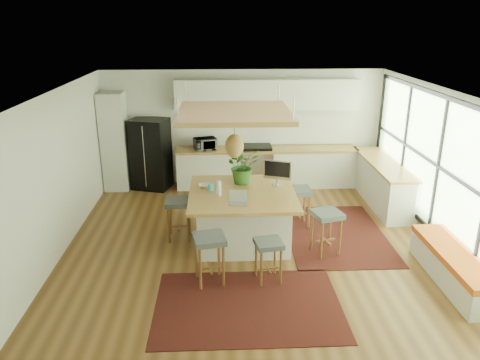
{
  "coord_description": "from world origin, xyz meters",
  "views": [
    {
      "loc": [
        -0.55,
        -7.14,
        3.81
      ],
      "look_at": [
        -0.2,
        0.5,
        1.1
      ],
      "focal_mm": 34.39,
      "sensor_mm": 36.0,
      "label": 1
    }
  ],
  "objects_px": {
    "island": "(242,216)",
    "stool_right_back": "(298,208)",
    "fridge": "(150,150)",
    "stool_near_left": "(210,261)",
    "stool_near_right": "(268,260)",
    "stool_right_front": "(326,234)",
    "island_plant": "(243,169)",
    "laptop": "(238,197)",
    "monitor": "(277,172)",
    "microwave": "(205,143)",
    "stool_left_side": "(179,220)"
  },
  "relations": [
    {
      "from": "island",
      "to": "stool_right_back",
      "type": "relative_size",
      "value": 2.42
    },
    {
      "from": "fridge",
      "to": "stool_near_left",
      "type": "xyz_separation_m",
      "value": [
        1.43,
        -4.22,
        -0.57
      ]
    },
    {
      "from": "fridge",
      "to": "stool_near_right",
      "type": "bearing_deg",
      "value": -44.4
    },
    {
      "from": "stool_right_front",
      "to": "island_plant",
      "type": "bearing_deg",
      "value": 142.62
    },
    {
      "from": "laptop",
      "to": "monitor",
      "type": "xyz_separation_m",
      "value": [
        0.75,
        0.85,
        0.14
      ]
    },
    {
      "from": "stool_near_left",
      "to": "stool_near_right",
      "type": "xyz_separation_m",
      "value": [
        0.88,
        0.0,
        0.0
      ]
    },
    {
      "from": "laptop",
      "to": "island_plant",
      "type": "bearing_deg",
      "value": 87.82
    },
    {
      "from": "stool_near_right",
      "to": "microwave",
      "type": "height_order",
      "value": "microwave"
    },
    {
      "from": "fridge",
      "to": "laptop",
      "type": "height_order",
      "value": "fridge"
    },
    {
      "from": "stool_near_right",
      "to": "stool_right_back",
      "type": "distance_m",
      "value": 2.1
    },
    {
      "from": "stool_left_side",
      "to": "microwave",
      "type": "xyz_separation_m",
      "value": [
        0.42,
        2.66,
        0.74
      ]
    },
    {
      "from": "stool_right_front",
      "to": "laptop",
      "type": "height_order",
      "value": "laptop"
    },
    {
      "from": "stool_left_side",
      "to": "island_plant",
      "type": "distance_m",
      "value": 1.48
    },
    {
      "from": "monitor",
      "to": "microwave",
      "type": "height_order",
      "value": "monitor"
    },
    {
      "from": "stool_near_left",
      "to": "laptop",
      "type": "bearing_deg",
      "value": 61.28
    },
    {
      "from": "stool_right_front",
      "to": "monitor",
      "type": "relative_size",
      "value": 1.49
    },
    {
      "from": "island",
      "to": "laptop",
      "type": "height_order",
      "value": "laptop"
    },
    {
      "from": "stool_right_front",
      "to": "fridge",
      "type": "bearing_deg",
      "value": 134.91
    },
    {
      "from": "laptop",
      "to": "microwave",
      "type": "bearing_deg",
      "value": 105.83
    },
    {
      "from": "island",
      "to": "stool_near_left",
      "type": "relative_size",
      "value": 2.4
    },
    {
      "from": "fridge",
      "to": "island_plant",
      "type": "bearing_deg",
      "value": -32.48
    },
    {
      "from": "stool_left_side",
      "to": "island_plant",
      "type": "relative_size",
      "value": 1.14
    },
    {
      "from": "stool_near_right",
      "to": "island_plant",
      "type": "distance_m",
      "value": 2.06
    },
    {
      "from": "island_plant",
      "to": "island",
      "type": "bearing_deg",
      "value": -94.31
    },
    {
      "from": "stool_near_left",
      "to": "stool_right_back",
      "type": "relative_size",
      "value": 1.01
    },
    {
      "from": "fridge",
      "to": "monitor",
      "type": "xyz_separation_m",
      "value": [
        2.63,
        -2.53,
        0.26
      ]
    },
    {
      "from": "laptop",
      "to": "microwave",
      "type": "distance_m",
      "value": 3.38
    },
    {
      "from": "fridge",
      "to": "laptop",
      "type": "relative_size",
      "value": 5.24
    },
    {
      "from": "island",
      "to": "stool_left_side",
      "type": "height_order",
      "value": "island"
    },
    {
      "from": "stool_near_left",
      "to": "stool_right_front",
      "type": "relative_size",
      "value": 1.01
    },
    {
      "from": "stool_right_back",
      "to": "island_plant",
      "type": "bearing_deg",
      "value": -175.02
    },
    {
      "from": "stool_right_back",
      "to": "stool_near_right",
      "type": "bearing_deg",
      "value": -111.7
    },
    {
      "from": "fridge",
      "to": "monitor",
      "type": "relative_size",
      "value": 3.2
    },
    {
      "from": "stool_near_left",
      "to": "monitor",
      "type": "bearing_deg",
      "value": 54.51
    },
    {
      "from": "stool_right_front",
      "to": "microwave",
      "type": "xyz_separation_m",
      "value": [
        -2.1,
        3.34,
        0.74
      ]
    },
    {
      "from": "monitor",
      "to": "stool_right_front",
      "type": "bearing_deg",
      "value": -28.98
    },
    {
      "from": "stool_right_back",
      "to": "stool_left_side",
      "type": "bearing_deg",
      "value": -168.65
    },
    {
      "from": "monitor",
      "to": "microwave",
      "type": "bearing_deg",
      "value": 139.08
    },
    {
      "from": "stool_near_left",
      "to": "island_plant",
      "type": "relative_size",
      "value": 1.16
    },
    {
      "from": "stool_right_front",
      "to": "microwave",
      "type": "distance_m",
      "value": 4.01
    },
    {
      "from": "monitor",
      "to": "island_plant",
      "type": "relative_size",
      "value": 0.77
    },
    {
      "from": "fridge",
      "to": "microwave",
      "type": "height_order",
      "value": "fridge"
    },
    {
      "from": "stool_left_side",
      "to": "island",
      "type": "bearing_deg",
      "value": -6.15
    },
    {
      "from": "stool_left_side",
      "to": "stool_near_right",
      "type": "bearing_deg",
      "value": -45.77
    },
    {
      "from": "island",
      "to": "stool_near_right",
      "type": "distance_m",
      "value": 1.42
    },
    {
      "from": "island_plant",
      "to": "fridge",
      "type": "bearing_deg",
      "value": 130.69
    },
    {
      "from": "stool_near_right",
      "to": "monitor",
      "type": "relative_size",
      "value": 1.3
    },
    {
      "from": "stool_right_front",
      "to": "stool_right_back",
      "type": "bearing_deg",
      "value": 104.27
    },
    {
      "from": "stool_right_front",
      "to": "stool_right_back",
      "type": "xyz_separation_m",
      "value": [
        -0.29,
        1.13,
        0.0
      ]
    },
    {
      "from": "laptop",
      "to": "island_plant",
      "type": "height_order",
      "value": "island_plant"
    }
  ]
}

